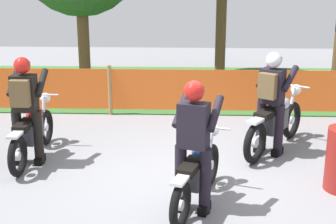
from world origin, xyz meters
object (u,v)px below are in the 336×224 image
(motorcycle_third, at_px, (197,173))
(rider_trailing, at_px, (271,98))
(rider_lead, at_px, (25,105))
(motorcycle_trailing, at_px, (275,122))
(motorcycle_lead, at_px, (32,132))
(rider_third, at_px, (194,142))

(motorcycle_third, bearing_deg, rider_trailing, -14.91)
(motorcycle_third, xyz_separation_m, rider_lead, (-2.61, 1.26, 0.52))
(motorcycle_trailing, relative_size, rider_trailing, 1.09)
(motorcycle_lead, height_order, rider_lead, rider_lead)
(motorcycle_trailing, distance_m, rider_lead, 4.05)
(rider_lead, bearing_deg, motorcycle_lead, 0.51)
(motorcycle_lead, bearing_deg, rider_third, -121.62)
(motorcycle_trailing, bearing_deg, motorcycle_lead, 131.83)
(motorcycle_third, xyz_separation_m, rider_third, (-0.06, -0.17, 0.48))
(rider_lead, distance_m, rider_third, 2.93)
(motorcycle_lead, bearing_deg, rider_trailing, -82.94)
(rider_lead, height_order, rider_third, same)
(motorcycle_trailing, xyz_separation_m, rider_third, (-1.39, -2.23, 0.43))
(rider_lead, xyz_separation_m, rider_third, (2.55, -1.44, -0.03))
(motorcycle_lead, bearing_deg, motorcycle_third, -118.24)
(motorcycle_trailing, distance_m, rider_third, 2.66)
(motorcycle_lead, distance_m, rider_trailing, 3.86)
(motorcycle_lead, relative_size, motorcycle_trailing, 1.07)
(rider_third, bearing_deg, rider_trailing, -13.74)
(motorcycle_lead, distance_m, rider_third, 3.07)
(motorcycle_lead, distance_m, motorcycle_trailing, 3.98)
(motorcycle_lead, height_order, rider_third, rider_third)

